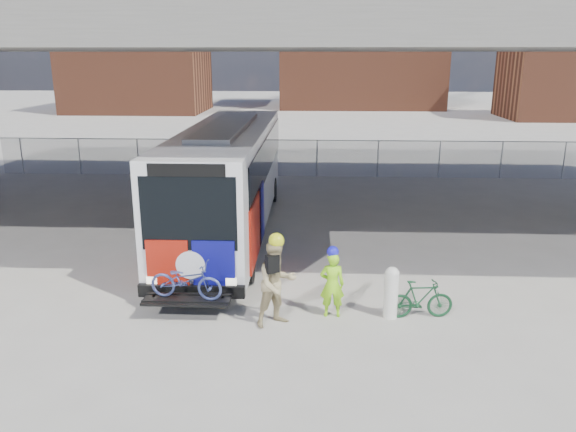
# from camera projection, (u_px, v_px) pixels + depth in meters

# --- Properties ---
(ground) EXTENTS (160.00, 160.00, 0.00)m
(ground) POSITION_uv_depth(u_px,v_px,m) (283.00, 261.00, 16.58)
(ground) COLOR #9E9991
(ground) RESTS_ON ground
(bus) EXTENTS (2.67, 12.96, 3.69)m
(bus) POSITION_uv_depth(u_px,v_px,m) (228.00, 171.00, 18.72)
(bus) COLOR silver
(bus) RESTS_ON ground
(overpass) EXTENTS (40.00, 16.00, 7.95)m
(overpass) POSITION_uv_depth(u_px,v_px,m) (290.00, 33.00, 18.61)
(overpass) COLOR #605E59
(overpass) RESTS_ON ground
(chainlink_fence) EXTENTS (30.00, 0.06, 30.00)m
(chainlink_fence) POSITION_uv_depth(u_px,v_px,m) (297.00, 148.00, 27.70)
(chainlink_fence) COLOR gray
(chainlink_fence) RESTS_ON ground
(brick_buildings) EXTENTS (54.00, 22.00, 12.00)m
(brick_buildings) POSITION_uv_depth(u_px,v_px,m) (319.00, 59.00, 61.31)
(brick_buildings) COLOR brown
(brick_buildings) RESTS_ON ground
(bollard) EXTENTS (0.32, 0.32, 1.24)m
(bollard) POSITION_uv_depth(u_px,v_px,m) (391.00, 291.00, 12.83)
(bollard) COLOR white
(bollard) RESTS_ON ground
(cyclist_hivis) EXTENTS (0.58, 0.39, 1.71)m
(cyclist_hivis) POSITION_uv_depth(u_px,v_px,m) (332.00, 283.00, 12.85)
(cyclist_hivis) COLOR #96F519
(cyclist_hivis) RESTS_ON ground
(cyclist_tan) EXTENTS (1.20, 1.14, 2.16)m
(cyclist_tan) POSITION_uv_depth(u_px,v_px,m) (277.00, 282.00, 12.39)
(cyclist_tan) COLOR tan
(cyclist_tan) RESTS_ON ground
(bike_parked) EXTENTS (1.56, 0.58, 0.92)m
(bike_parked) POSITION_uv_depth(u_px,v_px,m) (420.00, 299.00, 12.86)
(bike_parked) COLOR #154426
(bike_parked) RESTS_ON ground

